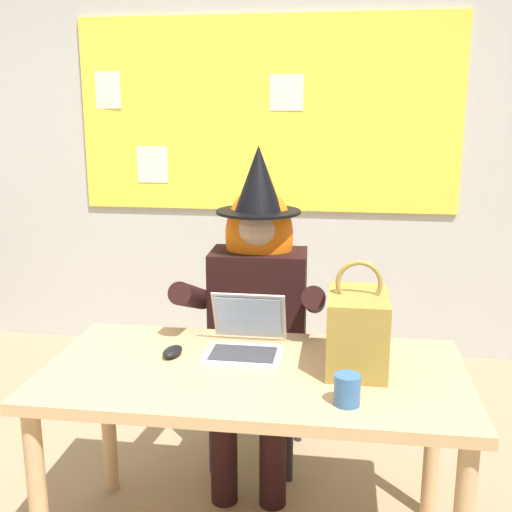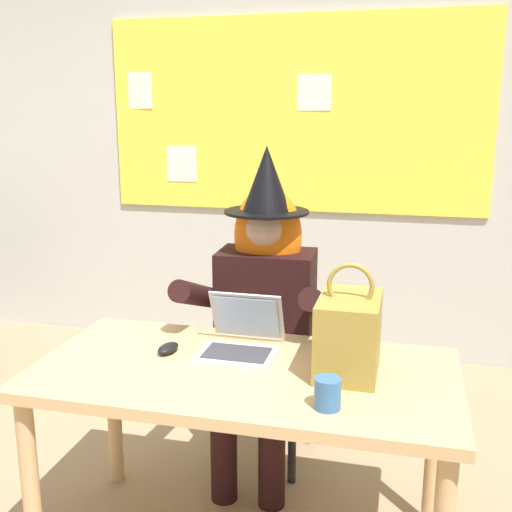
{
  "view_description": "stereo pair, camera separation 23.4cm",
  "coord_description": "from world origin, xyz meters",
  "px_view_note": "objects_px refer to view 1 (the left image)",
  "views": [
    {
      "loc": [
        0.51,
        -1.97,
        1.58
      ],
      "look_at": [
        0.18,
        0.29,
        1.04
      ],
      "focal_mm": 43.22,
      "sensor_mm": 36.0,
      "label": 1
    },
    {
      "loc": [
        0.74,
        -1.92,
        1.58
      ],
      "look_at": [
        0.18,
        0.29,
        1.04
      ],
      "focal_mm": 43.22,
      "sensor_mm": 36.0,
      "label": 2
    }
  ],
  "objects_px": {
    "laptop": "(246,340)",
    "handbag": "(357,330)",
    "chair_at_desk": "(261,346)",
    "coffee_mug": "(347,390)",
    "computer_mouse": "(173,352)",
    "desk_main": "(254,393)",
    "person_costumed": "(257,296)"
  },
  "relations": [
    {
      "from": "laptop",
      "to": "coffee_mug",
      "type": "xyz_separation_m",
      "value": [
        0.37,
        -0.37,
        0.0
      ]
    },
    {
      "from": "laptop",
      "to": "handbag",
      "type": "xyz_separation_m",
      "value": [
        0.4,
        -0.08,
        0.09
      ]
    },
    {
      "from": "computer_mouse",
      "to": "coffee_mug",
      "type": "height_order",
      "value": "coffee_mug"
    },
    {
      "from": "desk_main",
      "to": "person_costumed",
      "type": "height_order",
      "value": "person_costumed"
    },
    {
      "from": "desk_main",
      "to": "laptop",
      "type": "height_order",
      "value": "laptop"
    },
    {
      "from": "person_costumed",
      "to": "handbag",
      "type": "bearing_deg",
      "value": 36.14
    },
    {
      "from": "coffee_mug",
      "to": "laptop",
      "type": "bearing_deg",
      "value": 135.13
    },
    {
      "from": "desk_main",
      "to": "computer_mouse",
      "type": "distance_m",
      "value": 0.33
    },
    {
      "from": "computer_mouse",
      "to": "coffee_mug",
      "type": "distance_m",
      "value": 0.68
    },
    {
      "from": "chair_at_desk",
      "to": "laptop",
      "type": "bearing_deg",
      "value": 4.69
    },
    {
      "from": "chair_at_desk",
      "to": "laptop",
      "type": "xyz_separation_m",
      "value": [
        0.02,
        -0.58,
        0.25
      ]
    },
    {
      "from": "handbag",
      "to": "person_costumed",
      "type": "bearing_deg",
      "value": 128.14
    },
    {
      "from": "chair_at_desk",
      "to": "laptop",
      "type": "distance_m",
      "value": 0.63
    },
    {
      "from": "laptop",
      "to": "handbag",
      "type": "relative_size",
      "value": 0.77
    },
    {
      "from": "chair_at_desk",
      "to": "computer_mouse",
      "type": "xyz_separation_m",
      "value": [
        -0.23,
        -0.66,
        0.23
      ]
    },
    {
      "from": "chair_at_desk",
      "to": "coffee_mug",
      "type": "relative_size",
      "value": 9.57
    },
    {
      "from": "person_costumed",
      "to": "coffee_mug",
      "type": "bearing_deg",
      "value": 23.55
    },
    {
      "from": "desk_main",
      "to": "chair_at_desk",
      "type": "xyz_separation_m",
      "value": [
        -0.08,
        0.72,
        -0.12
      ]
    },
    {
      "from": "coffee_mug",
      "to": "chair_at_desk",
      "type": "bearing_deg",
      "value": 112.51
    },
    {
      "from": "chair_at_desk",
      "to": "laptop",
      "type": "height_order",
      "value": "laptop"
    },
    {
      "from": "laptop",
      "to": "handbag",
      "type": "height_order",
      "value": "handbag"
    },
    {
      "from": "coffee_mug",
      "to": "computer_mouse",
      "type": "bearing_deg",
      "value": 155.24
    },
    {
      "from": "handbag",
      "to": "coffee_mug",
      "type": "xyz_separation_m",
      "value": [
        -0.03,
        -0.28,
        -0.09
      ]
    },
    {
      "from": "laptop",
      "to": "computer_mouse",
      "type": "xyz_separation_m",
      "value": [
        -0.25,
        -0.08,
        -0.03
      ]
    },
    {
      "from": "chair_at_desk",
      "to": "laptop",
      "type": "relative_size",
      "value": 3.12
    },
    {
      "from": "laptop",
      "to": "handbag",
      "type": "bearing_deg",
      "value": -11.81
    },
    {
      "from": "desk_main",
      "to": "chair_at_desk",
      "type": "relative_size",
      "value": 1.59
    },
    {
      "from": "chair_at_desk",
      "to": "handbag",
      "type": "bearing_deg",
      "value": 34.91
    },
    {
      "from": "person_costumed",
      "to": "handbag",
      "type": "xyz_separation_m",
      "value": [
        0.42,
        -0.54,
        0.06
      ]
    },
    {
      "from": "computer_mouse",
      "to": "chair_at_desk",
      "type": "bearing_deg",
      "value": 81.35
    },
    {
      "from": "desk_main",
      "to": "handbag",
      "type": "distance_m",
      "value": 0.42
    },
    {
      "from": "person_costumed",
      "to": "computer_mouse",
      "type": "relative_size",
      "value": 13.81
    }
  ]
}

